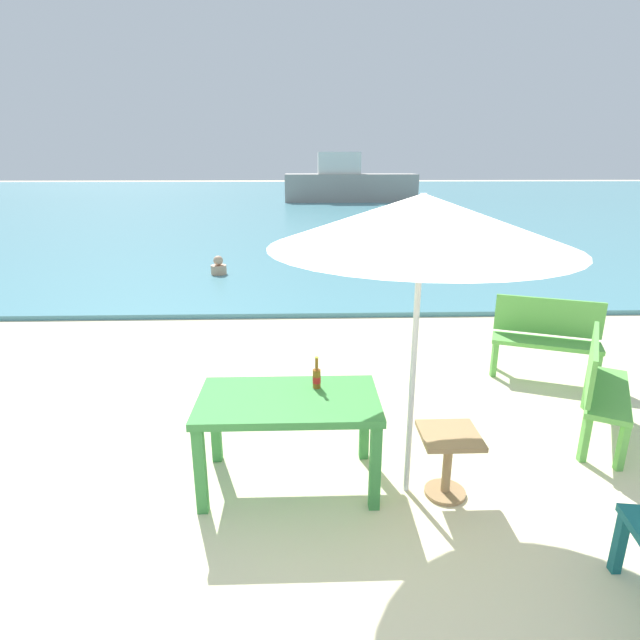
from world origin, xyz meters
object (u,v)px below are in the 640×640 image
object	(u,v)px
bench_green_right	(546,334)
boat_cargo_ship	(349,184)
picnic_table_green	(289,410)
swimmer_person	(219,267)
bench_green_left	(600,382)
beer_bottle_amber	(317,377)
side_table_wood	(448,455)
patio_umbrella	(422,221)

from	to	relation	value
bench_green_right	boat_cargo_ship	world-z (taller)	boat_cargo_ship
picnic_table_green	swimmer_person	size ratio (longest dim) A/B	3.41
swimmer_person	boat_cargo_ship	xyz separation A→B (m)	(4.58, 19.82, 0.84)
bench_green_left	bench_green_right	distance (m)	1.37
beer_bottle_amber	boat_cargo_ship	xyz separation A→B (m)	(2.61, 27.16, 0.23)
bench_green_left	boat_cargo_ship	bearing A→B (deg)	90.07
side_table_wood	boat_cargo_ship	distance (m)	27.59
side_table_wood	bench_green_left	xyz separation A→B (m)	(1.65, 0.86, 0.19)
bench_green_right	boat_cargo_ship	bearing A→B (deg)	90.37
side_table_wood	boat_cargo_ship	xyz separation A→B (m)	(1.61, 27.53, 0.73)
patio_umbrella	boat_cargo_ship	bearing A→B (deg)	86.03
side_table_wood	swimmer_person	bearing A→B (deg)	111.03
side_table_wood	boat_cargo_ship	world-z (taller)	boat_cargo_ship
patio_umbrella	swimmer_person	xyz separation A→B (m)	(-2.67, 7.64, -1.88)
side_table_wood	swimmer_person	distance (m)	8.26
bench_green_left	boat_cargo_ship	distance (m)	26.68
side_table_wood	bench_green_right	world-z (taller)	bench_green_right
beer_bottle_amber	picnic_table_green	bearing A→B (deg)	-142.74
side_table_wood	bench_green_right	size ratio (longest dim) A/B	0.43
bench_green_right	boat_cargo_ship	xyz separation A→B (m)	(-0.16, 25.31, 0.54)
bench_green_left	swimmer_person	xyz separation A→B (m)	(-4.61, 6.85, -0.30)
bench_green_right	bench_green_left	bearing A→B (deg)	-95.32
patio_umbrella	boat_cargo_ship	distance (m)	27.55
side_table_wood	boat_cargo_ship	bearing A→B (deg)	86.65
picnic_table_green	patio_umbrella	distance (m)	1.74
bench_green_left	swimmer_person	world-z (taller)	bench_green_left
picnic_table_green	beer_bottle_amber	xyz separation A→B (m)	(0.22, 0.17, 0.20)
boat_cargo_ship	picnic_table_green	bearing A→B (deg)	-95.92
bench_green_right	swimmer_person	bearing A→B (deg)	130.81
picnic_table_green	patio_umbrella	xyz separation A→B (m)	(0.93, -0.13, 1.47)
beer_bottle_amber	swimmer_person	bearing A→B (deg)	104.99
swimmer_person	boat_cargo_ship	bearing A→B (deg)	77.00
beer_bottle_amber	patio_umbrella	world-z (taller)	patio_umbrella
patio_umbrella	bench_green_left	bearing A→B (deg)	22.21
boat_cargo_ship	bench_green_left	bearing A→B (deg)	-89.93
picnic_table_green	boat_cargo_ship	size ratio (longest dim) A/B	0.18
beer_bottle_amber	boat_cargo_ship	bearing A→B (deg)	84.51
beer_bottle_amber	bench_green_left	bearing A→B (deg)	10.51
bench_green_left	swimmer_person	bearing A→B (deg)	123.93
beer_bottle_amber	bench_green_left	size ratio (longest dim) A/B	0.22
side_table_wood	beer_bottle_amber	bearing A→B (deg)	159.82
boat_cargo_ship	swimmer_person	bearing A→B (deg)	-103.00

